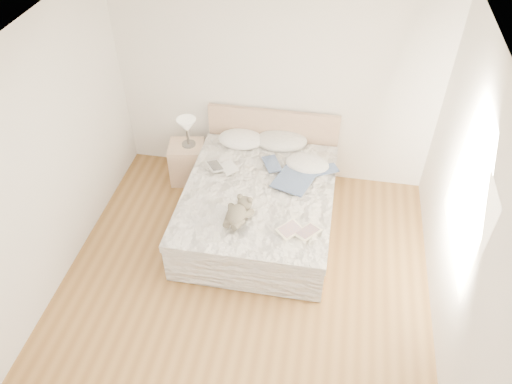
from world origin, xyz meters
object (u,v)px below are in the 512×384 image
bed (260,204)px  nightstand (188,162)px  table_lamp (187,127)px  teddy_bear (236,219)px  photo_book (222,167)px  childrens_book (299,231)px

bed → nightstand: size_ratio=3.83×
bed → table_lamp: size_ratio=5.48×
nightstand → teddy_bear: size_ratio=1.47×
nightstand → teddy_bear: teddy_bear is taller
table_lamp → photo_book: table_lamp is taller
bed → photo_book: size_ratio=6.06×
table_lamp → photo_book: bearing=-39.7°
table_lamp → teddy_bear: bearing=-55.5°
bed → teddy_bear: bed is taller
table_lamp → teddy_bear: (0.91, -1.32, -0.19)m
table_lamp → teddy_bear: table_lamp is taller
nightstand → photo_book: 0.82m
teddy_bear → bed: bearing=89.7°
bed → photo_book: 0.63m
bed → photo_book: bed is taller
photo_book → childrens_book: bearing=-78.5°
table_lamp → childrens_book: size_ratio=1.01×
bed → childrens_book: bearing=-51.9°
table_lamp → teddy_bear: 1.62m
childrens_book → teddy_bear: 0.68m
photo_book → childrens_book: (1.03, -0.90, 0.00)m
table_lamp → photo_book: (0.56, -0.46, -0.21)m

